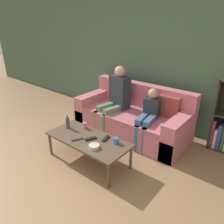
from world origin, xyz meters
TOP-DOWN VIEW (x-y plane):
  - ground_plane at (0.00, 0.00)m, footprint 22.00×22.00m
  - wall_back at (0.00, 2.71)m, footprint 12.00×0.06m
  - couch at (-0.04, 2.07)m, footprint 2.04×0.90m
  - coffee_table at (-0.05, 0.92)m, footprint 1.26×0.57m
  - person_adult at (-0.36, 1.99)m, footprint 0.45×0.67m
  - person_child at (0.36, 1.93)m, footprint 0.33×0.65m
  - cup_near at (0.35, 1.07)m, footprint 0.08×0.08m
  - cup_far at (-0.30, 1.11)m, footprint 0.07×0.07m
  - tv_remote_0 at (-0.14, 0.80)m, footprint 0.12×0.17m
  - tv_remote_1 at (0.01, 0.92)m, footprint 0.12×0.17m
  - tv_remote_2 at (0.17, 1.06)m, footprint 0.09×0.18m
  - snack_bowl at (0.20, 0.80)m, footprint 0.14×0.14m
  - bottle at (-0.51, 0.95)m, footprint 0.06×0.06m

SIDE VIEW (x-z plane):
  - ground_plane at x=0.00m, z-range 0.00..0.00m
  - couch at x=-0.04m, z-range -0.14..0.73m
  - coffee_table at x=-0.05m, z-range 0.16..0.56m
  - tv_remote_0 at x=-0.14m, z-range 0.39..0.42m
  - tv_remote_1 at x=0.01m, z-range 0.39..0.42m
  - tv_remote_2 at x=0.17m, z-range 0.39..0.42m
  - snack_bowl at x=0.20m, z-range 0.39..0.44m
  - cup_near at x=0.35m, z-range 0.39..0.48m
  - cup_far at x=-0.30m, z-range 0.39..0.49m
  - bottle at x=-0.51m, z-range 0.38..0.59m
  - person_child at x=0.36m, z-range 0.07..1.00m
  - person_adult at x=-0.36m, z-range 0.09..1.30m
  - wall_back at x=0.00m, z-range 0.00..2.60m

